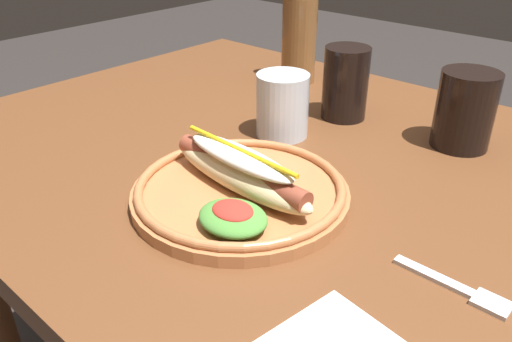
% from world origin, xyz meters
% --- Properties ---
extents(dining_table, '(1.15, 0.85, 0.74)m').
position_xyz_m(dining_table, '(0.00, 0.00, 0.63)').
color(dining_table, brown).
rests_on(dining_table, ground_plane).
extents(hot_dog_plate, '(0.28, 0.28, 0.08)m').
position_xyz_m(hot_dog_plate, '(0.04, -0.15, 0.76)').
color(hot_dog_plate, '#B77042').
rests_on(hot_dog_plate, dining_table).
extents(fork, '(0.12, 0.03, 0.00)m').
position_xyz_m(fork, '(0.31, -0.12, 0.74)').
color(fork, silver).
rests_on(fork, dining_table).
extents(soda_cup, '(0.09, 0.09, 0.12)m').
position_xyz_m(soda_cup, '(0.18, 0.20, 0.80)').
color(soda_cup, black).
rests_on(soda_cup, dining_table).
extents(water_cup, '(0.08, 0.08, 0.10)m').
position_xyz_m(water_cup, '(-0.06, 0.05, 0.79)').
color(water_cup, silver).
rests_on(water_cup, dining_table).
extents(extra_cup, '(0.08, 0.08, 0.12)m').
position_xyz_m(extra_cup, '(-0.02, 0.18, 0.80)').
color(extra_cup, black).
rests_on(extra_cup, dining_table).
extents(glass_bottle, '(0.07, 0.07, 0.26)m').
position_xyz_m(glass_bottle, '(-0.20, 0.28, 0.84)').
color(glass_bottle, brown).
rests_on(glass_bottle, dining_table).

